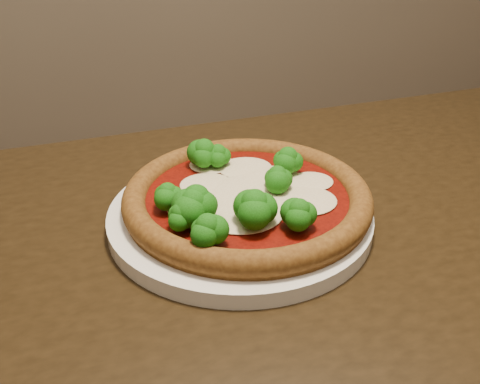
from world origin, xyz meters
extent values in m
cube|color=black|center=(-0.09, 0.11, 0.73)|extent=(1.24, 0.81, 0.04)
cylinder|color=black|center=(0.43, 0.47, 0.35)|extent=(0.06, 0.06, 0.71)
cylinder|color=white|center=(-0.13, 0.16, 0.76)|extent=(0.30, 0.30, 0.02)
cylinder|color=brown|center=(-0.12, 0.17, 0.77)|extent=(0.28, 0.28, 0.01)
torus|color=brown|center=(-0.12, 0.17, 0.78)|extent=(0.28, 0.28, 0.03)
cylinder|color=#670B04|center=(-0.12, 0.17, 0.78)|extent=(0.23, 0.23, 0.00)
ellipsoid|color=beige|center=(-0.18, 0.15, 0.78)|extent=(0.06, 0.06, 0.01)
ellipsoid|color=beige|center=(-0.10, 0.23, 0.78)|extent=(0.07, 0.06, 0.01)
ellipsoid|color=beige|center=(-0.04, 0.18, 0.78)|extent=(0.05, 0.05, 0.00)
ellipsoid|color=beige|center=(-0.16, 0.20, 0.78)|extent=(0.06, 0.06, 0.00)
ellipsoid|color=beige|center=(-0.14, 0.25, 0.78)|extent=(0.06, 0.05, 0.00)
ellipsoid|color=beige|center=(-0.13, 0.13, 0.78)|extent=(0.09, 0.08, 0.01)
ellipsoid|color=beige|center=(-0.06, 0.13, 0.78)|extent=(0.07, 0.07, 0.01)
ellipsoid|color=beige|center=(-0.11, 0.16, 0.78)|extent=(0.11, 0.10, 0.01)
ellipsoid|color=beige|center=(-0.08, 0.19, 0.78)|extent=(0.08, 0.07, 0.01)
ellipsoid|color=#1F8214|center=(-0.15, 0.24, 0.81)|extent=(0.05, 0.05, 0.04)
ellipsoid|color=#1F8214|center=(-0.06, 0.20, 0.80)|extent=(0.04, 0.04, 0.04)
ellipsoid|color=#1F8214|center=(-0.19, 0.12, 0.81)|extent=(0.05, 0.05, 0.04)
ellipsoid|color=#1F8214|center=(-0.20, 0.11, 0.80)|extent=(0.04, 0.04, 0.03)
ellipsoid|color=#1F8214|center=(-0.14, 0.24, 0.80)|extent=(0.04, 0.04, 0.03)
ellipsoid|color=#1F8214|center=(-0.13, 0.10, 0.81)|extent=(0.05, 0.05, 0.04)
ellipsoid|color=#1F8214|center=(-0.08, 0.16, 0.80)|extent=(0.04, 0.04, 0.03)
ellipsoid|color=#1F8214|center=(-0.09, 0.08, 0.80)|extent=(0.04, 0.04, 0.03)
ellipsoid|color=#1F8214|center=(-0.21, 0.16, 0.80)|extent=(0.04, 0.04, 0.03)
ellipsoid|color=#1F8214|center=(-0.18, 0.08, 0.80)|extent=(0.04, 0.04, 0.04)
ellipsoid|color=#1F8214|center=(-0.18, 0.12, 0.81)|extent=(0.05, 0.05, 0.04)
camera|label=1|loc=(-0.26, -0.35, 1.08)|focal=40.00mm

